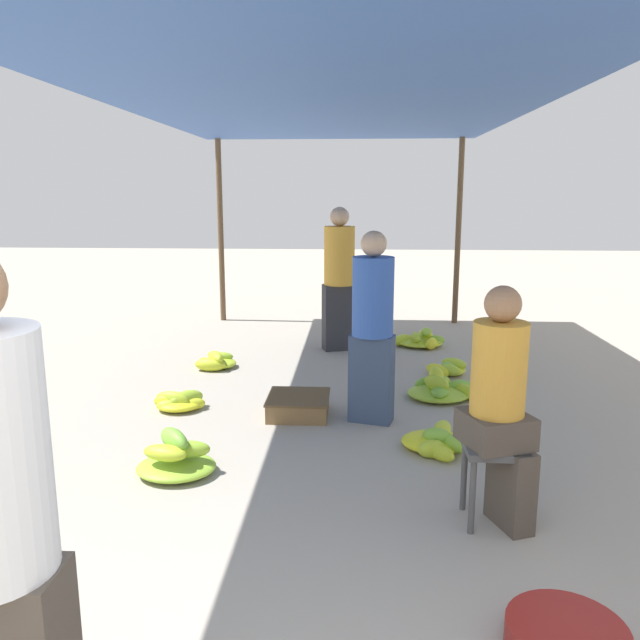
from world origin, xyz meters
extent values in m
cylinder|color=brown|center=(-1.71, 7.95, 1.31)|extent=(0.08, 0.08, 2.62)
cylinder|color=brown|center=(1.71, 7.95, 1.31)|extent=(0.08, 0.08, 2.62)
cube|color=#33569E|center=(0.00, 4.13, 2.64)|extent=(3.82, 8.05, 0.04)
cube|color=#4C4C4C|center=(1.06, 2.28, 0.46)|extent=(0.34, 0.34, 0.04)
cylinder|color=#4C4C4C|center=(0.92, 2.14, 0.22)|extent=(0.04, 0.04, 0.44)
cylinder|color=#4C4C4C|center=(1.20, 2.14, 0.22)|extent=(0.04, 0.04, 0.44)
cylinder|color=#4C4C4C|center=(0.92, 2.41, 0.22)|extent=(0.04, 0.04, 0.44)
cylinder|color=#4C4C4C|center=(1.20, 2.41, 0.22)|extent=(0.04, 0.04, 0.44)
cube|color=#4C4238|center=(1.16, 2.24, 0.24)|extent=(0.24, 0.34, 0.48)
cube|color=#4C4238|center=(1.06, 2.28, 0.57)|extent=(0.44, 0.44, 0.18)
cylinder|color=gold|center=(1.06, 2.28, 0.92)|extent=(0.39, 0.39, 0.52)
sphere|color=#9E704C|center=(1.06, 2.28, 1.28)|extent=(0.20, 0.20, 0.20)
cylinder|color=maroon|center=(1.15, 1.22, 0.06)|extent=(0.49, 0.49, 0.13)
ellipsoid|color=#C3D229|center=(-0.99, 2.95, 0.07)|extent=(0.13, 0.27, 0.10)
ellipsoid|color=#B6CD2C|center=(-0.97, 2.70, 0.19)|extent=(0.34, 0.22, 0.10)
ellipsoid|color=#74B337|center=(-0.94, 2.80, 0.24)|extent=(0.30, 0.32, 0.14)
ellipsoid|color=yellow|center=(-0.92, 2.78, 0.21)|extent=(0.22, 0.26, 0.11)
ellipsoid|color=#96C031|center=(-0.84, 2.80, 0.17)|extent=(0.29, 0.13, 0.12)
ellipsoid|color=#91BE32|center=(-0.93, 2.78, 0.05)|extent=(0.53, 0.47, 0.10)
ellipsoid|color=yellow|center=(-1.34, 4.02, 0.08)|extent=(0.29, 0.16, 0.13)
ellipsoid|color=#B0CB2D|center=(-1.33, 3.99, 0.06)|extent=(0.27, 0.21, 0.12)
ellipsoid|color=#B0CB2D|center=(-1.32, 4.01, 0.10)|extent=(0.33, 0.17, 0.15)
ellipsoid|color=#A0C430|center=(-1.20, 4.05, 0.09)|extent=(0.32, 0.31, 0.15)
ellipsoid|color=#82B835|center=(-1.32, 4.06, 0.09)|extent=(0.28, 0.12, 0.14)
ellipsoid|color=yellow|center=(-1.15, 4.03, 0.05)|extent=(0.26, 0.19, 0.11)
ellipsoid|color=yellow|center=(-1.27, 4.03, 0.05)|extent=(0.39, 0.34, 0.10)
ellipsoid|color=#9EC330|center=(-1.19, 5.45, 0.10)|extent=(0.26, 0.16, 0.11)
ellipsoid|color=#B8CE2B|center=(-1.23, 5.32, 0.14)|extent=(0.26, 0.32, 0.12)
ellipsoid|color=#B5CD2C|center=(-1.33, 5.37, 0.06)|extent=(0.30, 0.30, 0.09)
ellipsoid|color=#C2D229|center=(-1.27, 5.25, 0.07)|extent=(0.35, 0.18, 0.14)
ellipsoid|color=#C5D329|center=(-1.26, 5.52, 0.09)|extent=(0.33, 0.33, 0.10)
ellipsoid|color=#ADCA2D|center=(-1.23, 5.38, 0.05)|extent=(0.42, 0.37, 0.10)
ellipsoid|color=#92BF32|center=(1.12, 6.65, 0.07)|extent=(0.22, 0.28, 0.14)
ellipsoid|color=yellow|center=(1.15, 6.65, 0.11)|extent=(0.23, 0.33, 0.13)
ellipsoid|color=#8BBC33|center=(1.27, 6.49, 0.08)|extent=(0.22, 0.14, 0.12)
ellipsoid|color=yellow|center=(1.19, 6.31, 0.08)|extent=(0.21, 0.26, 0.14)
ellipsoid|color=#B9CE2B|center=(0.85, 6.50, 0.07)|extent=(0.34, 0.34, 0.14)
ellipsoid|color=#ACC92D|center=(1.00, 6.39, 0.13)|extent=(0.14, 0.24, 0.13)
ellipsoid|color=#91BE32|center=(1.14, 6.46, 0.19)|extent=(0.18, 0.27, 0.10)
ellipsoid|color=#B5CD2C|center=(1.07, 6.49, 0.05)|extent=(0.56, 0.49, 0.10)
ellipsoid|color=yellow|center=(1.12, 5.18, 0.07)|extent=(0.27, 0.31, 0.13)
ellipsoid|color=#7CB636|center=(1.23, 5.24, 0.08)|extent=(0.20, 0.25, 0.12)
ellipsoid|color=#AECA2D|center=(1.30, 5.30, 0.11)|extent=(0.30, 0.26, 0.12)
ellipsoid|color=#A9C82E|center=(1.24, 5.12, 0.09)|extent=(0.25, 0.24, 0.11)
ellipsoid|color=#CCD628|center=(1.24, 5.27, 0.05)|extent=(0.37, 0.32, 0.10)
ellipsoid|color=#7EB736|center=(0.87, 3.27, 0.12)|extent=(0.23, 0.17, 0.12)
ellipsoid|color=#BDD02A|center=(0.88, 3.11, 0.06)|extent=(0.25, 0.27, 0.11)
ellipsoid|color=#87BA34|center=(0.97, 3.22, 0.08)|extent=(0.26, 0.30, 0.13)
ellipsoid|color=#B4CC2C|center=(0.82, 3.15, 0.07)|extent=(0.24, 0.20, 0.13)
ellipsoid|color=#BFD12A|center=(0.94, 3.44, 0.10)|extent=(0.20, 0.34, 0.11)
ellipsoid|color=yellow|center=(0.86, 3.32, 0.05)|extent=(0.49, 0.43, 0.10)
ellipsoid|color=#9AC230|center=(1.07, 4.61, 0.12)|extent=(0.24, 0.20, 0.13)
ellipsoid|color=#7DB636|center=(0.99, 4.69, 0.07)|extent=(0.33, 0.20, 0.14)
ellipsoid|color=#BFD12A|center=(1.28, 4.48, 0.07)|extent=(0.25, 0.30, 0.14)
ellipsoid|color=#79B536|center=(1.03, 4.32, 0.11)|extent=(0.21, 0.25, 0.09)
ellipsoid|color=#C0D12A|center=(1.02, 4.51, 0.21)|extent=(0.16, 0.23, 0.15)
ellipsoid|color=#AECA2D|center=(1.01, 4.42, 0.16)|extent=(0.26, 0.28, 0.15)
ellipsoid|color=#7BB536|center=(1.25, 4.57, 0.08)|extent=(0.26, 0.11, 0.14)
ellipsoid|color=#9DC330|center=(1.04, 4.47, 0.05)|extent=(0.57, 0.50, 0.10)
cube|color=brown|center=(-0.21, 3.97, 0.07)|extent=(0.50, 0.50, 0.15)
cube|color=brown|center=(-0.21, 3.97, 0.16)|extent=(0.52, 0.52, 0.02)
cube|color=#384766|center=(0.41, 3.86, 0.37)|extent=(0.39, 0.28, 0.73)
cylinder|color=#3359B2|center=(0.41, 3.86, 1.05)|extent=(0.41, 0.41, 0.64)
sphere|color=tan|center=(0.41, 3.86, 1.47)|extent=(0.21, 0.21, 0.21)
cube|color=#2D2D33|center=(0.07, 6.27, 0.40)|extent=(0.42, 0.31, 0.79)
cylinder|color=gold|center=(0.07, 6.27, 1.14)|extent=(0.45, 0.45, 0.69)
sphere|color=tan|center=(0.07, 6.27, 1.59)|extent=(0.22, 0.22, 0.22)
camera|label=1|loc=(0.27, -1.07, 1.86)|focal=35.00mm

